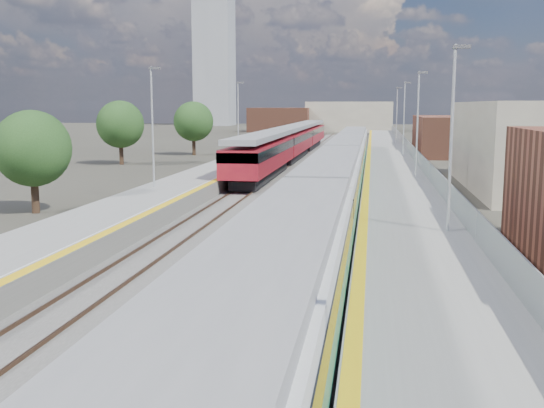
# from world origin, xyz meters

# --- Properties ---
(ground) EXTENTS (320.00, 320.00, 0.00)m
(ground) POSITION_xyz_m (0.00, 50.00, 0.00)
(ground) COLOR #47443A
(ground) RESTS_ON ground
(ballast_bed) EXTENTS (10.50, 155.00, 0.06)m
(ballast_bed) POSITION_xyz_m (-2.25, 52.50, 0.03)
(ballast_bed) COLOR #565451
(ballast_bed) RESTS_ON ground
(tracks) EXTENTS (8.96, 160.00, 0.17)m
(tracks) POSITION_xyz_m (-1.65, 54.18, 0.11)
(tracks) COLOR #4C3323
(tracks) RESTS_ON ground
(platform_right) EXTENTS (4.70, 155.00, 8.52)m
(platform_right) POSITION_xyz_m (5.28, 52.49, 0.54)
(platform_right) COLOR slate
(platform_right) RESTS_ON ground
(platform_left) EXTENTS (4.30, 155.00, 8.52)m
(platform_left) POSITION_xyz_m (-9.05, 52.49, 0.52)
(platform_left) COLOR slate
(platform_left) RESTS_ON ground
(buildings) EXTENTS (72.00, 185.50, 40.00)m
(buildings) POSITION_xyz_m (-18.12, 138.60, 10.70)
(buildings) COLOR brown
(buildings) RESTS_ON ground
(green_train) EXTENTS (2.70, 75.39, 2.98)m
(green_train) POSITION_xyz_m (1.50, 36.72, 2.10)
(green_train) COLOR black
(green_train) RESTS_ON ground
(red_train) EXTENTS (2.93, 59.31, 3.69)m
(red_train) POSITION_xyz_m (-5.50, 66.99, 2.18)
(red_train) COLOR black
(red_train) RESTS_ON ground
(tree_a) EXTENTS (4.35, 4.35, 5.89)m
(tree_a) POSITION_xyz_m (-15.59, 29.05, 3.71)
(tree_a) COLOR #382619
(tree_a) RESTS_ON ground
(tree_b) EXTENTS (4.91, 4.91, 6.65)m
(tree_b) POSITION_xyz_m (-22.43, 58.70, 4.19)
(tree_b) COLOR #382619
(tree_b) RESTS_ON ground
(tree_c) EXTENTS (4.90, 4.90, 6.63)m
(tree_c) POSITION_xyz_m (-18.43, 72.19, 4.18)
(tree_c) COLOR #382619
(tree_c) RESTS_ON ground
(tree_d) EXTENTS (3.99, 3.99, 5.40)m
(tree_d) POSITION_xyz_m (21.36, 70.43, 3.40)
(tree_d) COLOR #382619
(tree_d) RESTS_ON ground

